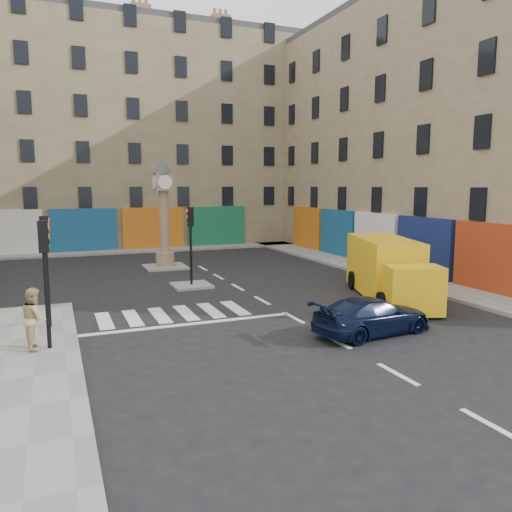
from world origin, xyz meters
TOP-DOWN VIEW (x-y plane):
  - ground at (0.00, 0.00)m, footprint 120.00×120.00m
  - sidewalk_right at (8.70, 10.00)m, footprint 2.60×30.00m
  - sidewalk_far at (-4.00, 22.20)m, footprint 32.00×2.40m
  - island_near at (-2.00, 8.00)m, footprint 1.80×1.80m
  - island_far at (-2.00, 14.00)m, footprint 2.40×2.40m
  - building_right at (15.00, 10.00)m, footprint 10.00×30.00m
  - building_far at (-4.00, 28.00)m, footprint 32.00×10.00m
  - traffic_light_left_near at (-8.30, 0.20)m, footprint 0.28×0.22m
  - traffic_light_left_far at (-8.30, 2.60)m, footprint 0.28×0.22m
  - traffic_light_island at (-2.00, 8.00)m, footprint 0.28×0.22m
  - clock_pillar at (-2.00, 14.00)m, footprint 1.20×1.20m
  - navy_sedan at (1.48, -1.76)m, footprint 4.38×2.22m
  - yellow_van at (5.24, 2.44)m, footprint 4.26×7.23m
  - pedestrian_tan at (-8.66, 0.32)m, footprint 0.76×0.93m

SIDE VIEW (x-z plane):
  - ground at x=0.00m, z-range 0.00..0.00m
  - island_near at x=-2.00m, z-range 0.00..0.12m
  - island_far at x=-2.00m, z-range 0.00..0.12m
  - sidewalk_right at x=8.70m, z-range 0.00..0.15m
  - sidewalk_far at x=-4.00m, z-range 0.00..0.15m
  - navy_sedan at x=1.48m, z-range 0.00..1.22m
  - pedestrian_tan at x=-8.66m, z-range 0.15..1.94m
  - yellow_van at x=5.24m, z-range -0.01..2.52m
  - traffic_light_island at x=-2.00m, z-range 0.74..4.44m
  - traffic_light_left_near at x=-8.30m, z-range 0.77..4.47m
  - traffic_light_left_far at x=-8.30m, z-range 0.77..4.47m
  - clock_pillar at x=-2.00m, z-range 0.50..6.60m
  - building_right at x=15.00m, z-range 0.00..16.00m
  - building_far at x=-4.00m, z-range 0.00..17.00m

